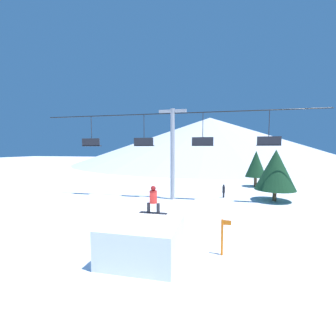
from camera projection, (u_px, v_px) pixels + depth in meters
ground_plane at (155, 247)px, 10.27m from camera, size 220.00×220.00×0.00m
mountain_ridge at (210, 140)px, 74.22m from camera, size 85.27×85.27×14.73m
snow_ramp at (144, 238)px, 9.31m from camera, size 2.96×3.21×1.52m
snowboarder at (153, 200)px, 10.26m from camera, size 1.31×0.34×1.28m
chairlift at (172, 145)px, 19.59m from camera, size 24.55×0.44×7.94m
pine_tree_near at (276, 170)px, 19.16m from camera, size 3.35×3.35×4.44m
pine_tree_far at (256, 164)px, 26.50m from camera, size 2.39×2.39×4.26m
trail_marker at (222, 236)px, 9.39m from camera, size 0.41×0.10×1.53m
distant_skier at (224, 190)px, 20.63m from camera, size 0.24×0.24×1.23m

